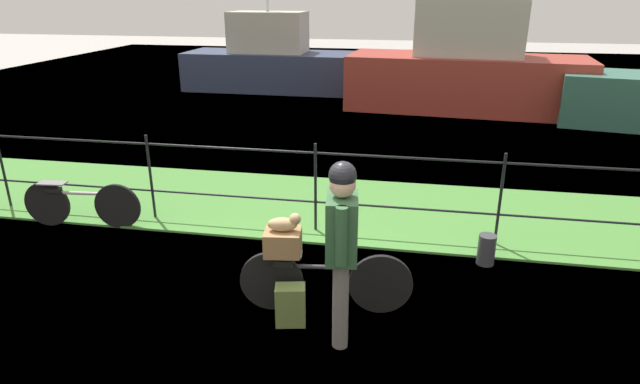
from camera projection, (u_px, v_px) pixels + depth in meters
name	position (u px, v px, depth m)	size (l,w,h in m)	color
ground_plane	(273.00, 324.00, 5.05)	(60.00, 60.00, 0.00)	#9E9993
grass_strip	(326.00, 207.00, 7.74)	(27.00, 2.40, 0.03)	#478438
harbor_water	(371.00, 110.00, 13.99)	(30.00, 30.00, 0.00)	#60849E
iron_fence	(315.00, 181.00, 6.74)	(18.04, 0.04, 1.19)	black
bicycle_main	(324.00, 281.00, 5.16)	(1.67, 0.28, 0.62)	black
wooden_crate	(283.00, 242.00, 5.04)	(0.34, 0.30, 0.23)	olive
terrier_dog	(285.00, 223.00, 4.97)	(0.32, 0.17, 0.18)	tan
cyclist_person	(342.00, 239.00, 4.50)	(0.31, 0.54, 1.68)	slate
backpack_on_paving	(290.00, 305.00, 5.00)	(0.28, 0.18, 0.40)	olive
mooring_bollard	(486.00, 250.00, 6.11)	(0.20, 0.20, 0.36)	#38383D
bicycle_parked	(81.00, 204.00, 7.02)	(1.57, 0.23, 0.61)	black
moored_boat_near	(269.00, 62.00, 16.49)	(5.15, 1.97, 3.92)	#2D3856
moored_boat_far	(466.00, 71.00, 13.64)	(6.09, 2.61, 4.33)	#9E3328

